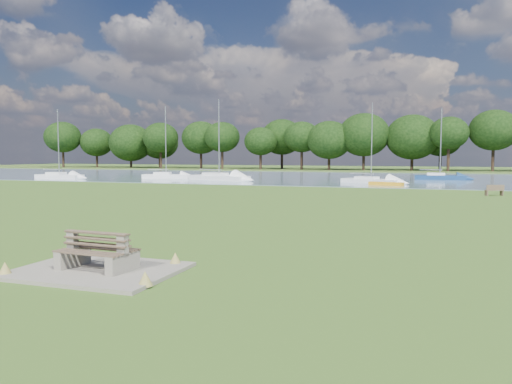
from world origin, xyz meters
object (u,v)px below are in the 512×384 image
(bench_pair, at_px, (97,253))
(kayak, at_px, (386,184))
(sailboat_0, at_px, (59,175))
(sailboat_4, at_px, (219,176))
(sailboat_2, at_px, (439,176))
(sailboat_1, at_px, (166,174))
(sailboat_5, at_px, (370,179))
(riverbank_bench, at_px, (494,190))

(bench_pair, xyz_separation_m, kayak, (4.20, 39.66, -0.31))
(kayak, bearing_deg, sailboat_0, -164.15)
(sailboat_4, bearing_deg, sailboat_2, 41.52)
(sailboat_1, distance_m, sailboat_5, 25.82)
(riverbank_bench, distance_m, sailboat_4, 31.24)
(riverbank_bench, height_order, sailboat_0, sailboat_0)
(riverbank_bench, distance_m, sailboat_2, 22.93)
(bench_pair, bearing_deg, sailboat_1, 120.63)
(sailboat_0, distance_m, sailboat_1, 13.29)
(sailboat_4, bearing_deg, kayak, 9.52)
(bench_pair, relative_size, sailboat_4, 0.21)
(sailboat_0, relative_size, sailboat_1, 0.95)
(sailboat_0, height_order, sailboat_4, sailboat_4)
(riverbank_bench, height_order, sailboat_4, sailboat_4)
(kayak, relative_size, sailboat_0, 0.39)
(kayak, xyz_separation_m, sailboat_4, (-19.64, 3.86, 0.34))
(sailboat_0, distance_m, sailboat_2, 46.90)
(bench_pair, height_order, riverbank_bench, bench_pair)
(bench_pair, height_order, sailboat_1, sailboat_1)
(riverbank_bench, height_order, sailboat_1, sailboat_1)
(riverbank_bench, height_order, sailboat_5, sailboat_5)
(bench_pair, distance_m, sailboat_4, 46.18)
(sailboat_1, bearing_deg, bench_pair, -77.45)
(kayak, height_order, sailboat_0, sailboat_0)
(sailboat_0, xyz_separation_m, sailboat_2, (45.07, 12.98, 0.02))
(kayak, distance_m, sailboat_5, 4.02)
(kayak, height_order, sailboat_1, sailboat_1)
(sailboat_0, height_order, sailboat_5, sailboat_0)
(sailboat_1, height_order, sailboat_2, sailboat_1)
(bench_pair, relative_size, sailboat_0, 0.23)
(bench_pair, xyz_separation_m, sailboat_4, (-15.45, 43.52, 0.03))
(sailboat_1, bearing_deg, sailboat_5, -19.18)
(riverbank_bench, distance_m, sailboat_5, 16.66)
(sailboat_4, xyz_separation_m, sailboat_5, (17.74, -0.33, -0.10))
(bench_pair, distance_m, sailboat_2, 53.80)
(sailboat_5, bearing_deg, sailboat_1, -159.88)
(bench_pair, height_order, kayak, bench_pair)
(sailboat_1, relative_size, sailboat_4, 0.96)
(sailboat_2, bearing_deg, sailboat_4, -161.60)
(bench_pair, relative_size, kayak, 0.60)
(kayak, relative_size, sailboat_2, 0.39)
(sailboat_0, relative_size, sailboat_4, 0.92)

